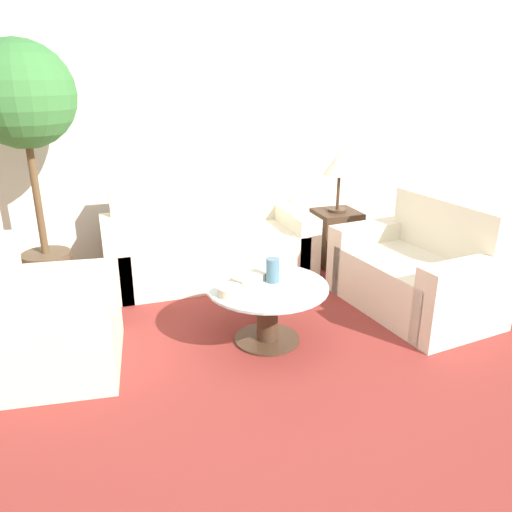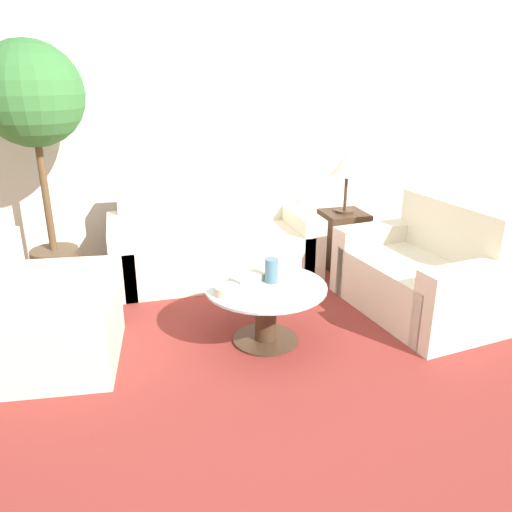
% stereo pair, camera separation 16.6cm
% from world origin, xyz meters
% --- Properties ---
extents(ground_plane, '(14.00, 14.00, 0.00)m').
position_xyz_m(ground_plane, '(0.00, 0.00, 0.00)').
color(ground_plane, '#8E603D').
extents(wall_back, '(10.00, 0.06, 2.60)m').
position_xyz_m(wall_back, '(0.00, 2.70, 1.30)').
color(wall_back, white).
rests_on(wall_back, ground_plane).
extents(rug, '(3.76, 3.56, 0.01)m').
position_xyz_m(rug, '(0.10, 0.64, 0.00)').
color(rug, maroon).
rests_on(rug, ground_plane).
extents(sofa_main, '(1.85, 0.84, 0.88)m').
position_xyz_m(sofa_main, '(-0.01, 2.00, 0.28)').
color(sofa_main, beige).
rests_on(sofa_main, ground_plane).
extents(armchair, '(0.85, 0.90, 0.84)m').
position_xyz_m(armchair, '(-1.34, 0.75, 0.28)').
color(armchair, beige).
rests_on(armchair, ground_plane).
extents(loveseat, '(0.95, 1.34, 0.86)m').
position_xyz_m(loveseat, '(1.44, 0.78, 0.28)').
color(loveseat, beige).
rests_on(loveseat, ground_plane).
extents(coffee_table, '(0.83, 0.83, 0.43)m').
position_xyz_m(coffee_table, '(0.10, 0.64, 0.28)').
color(coffee_table, '#422D1E').
rests_on(coffee_table, ground_plane).
extents(side_table, '(0.40, 0.40, 0.53)m').
position_xyz_m(side_table, '(1.25, 1.87, 0.27)').
color(side_table, '#422D1E').
rests_on(side_table, ground_plane).
extents(table_lamp, '(0.32, 0.32, 0.57)m').
position_xyz_m(table_lamp, '(1.25, 1.87, 0.98)').
color(table_lamp, '#422D1E').
rests_on(table_lamp, side_table).
extents(potted_plant, '(0.83, 0.83, 2.04)m').
position_xyz_m(potted_plant, '(-1.40, 2.12, 1.49)').
color(potted_plant, brown).
rests_on(potted_plant, ground_plane).
extents(vase, '(0.09, 0.09, 0.17)m').
position_xyz_m(vase, '(0.16, 0.69, 0.51)').
color(vase, slate).
rests_on(vase, coffee_table).
extents(bowl, '(0.16, 0.16, 0.06)m').
position_xyz_m(bowl, '(-0.18, 0.56, 0.46)').
color(bowl, beige).
rests_on(bowl, coffee_table).
extents(book_stack, '(0.27, 0.22, 0.05)m').
position_xyz_m(book_stack, '(-0.00, 0.73, 0.45)').
color(book_stack, beige).
rests_on(book_stack, coffee_table).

